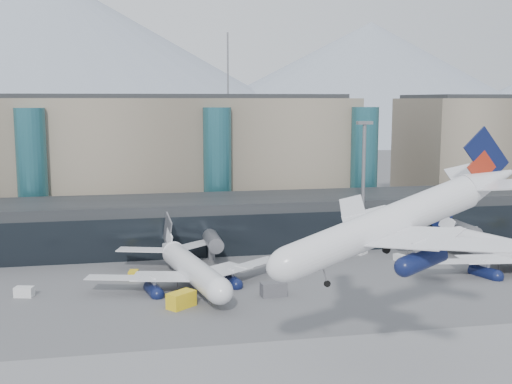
# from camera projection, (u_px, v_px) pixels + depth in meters

# --- Properties ---
(ground) EXTENTS (900.00, 900.00, 0.00)m
(ground) POSITION_uv_depth(u_px,v_px,m) (263.00, 359.00, 74.15)
(ground) COLOR #515154
(ground) RESTS_ON ground
(concourse) EXTENTS (170.00, 27.00, 10.00)m
(concourse) POSITION_uv_depth(u_px,v_px,m) (204.00, 223.00, 129.46)
(concourse) COLOR black
(concourse) RESTS_ON ground
(terminal_main) EXTENTS (130.00, 30.00, 31.00)m
(terminal_main) POSITION_uv_depth(u_px,v_px,m) (85.00, 159.00, 154.43)
(terminal_main) COLOR gray
(terminal_main) RESTS_ON ground
(teal_towers) EXTENTS (116.40, 19.40, 46.00)m
(teal_towers) POSITION_uv_depth(u_px,v_px,m) (127.00, 172.00, 141.06)
(teal_towers) COLOR #245B66
(teal_towers) RESTS_ON ground
(mountain_ridge) EXTENTS (910.00, 400.00, 110.00)m
(mountain_ridge) POSITION_uv_depth(u_px,v_px,m) (172.00, 76.00, 439.47)
(mountain_ridge) COLOR gray
(mountain_ridge) RESTS_ON ground
(lightmast_mid) EXTENTS (3.00, 1.20, 25.60)m
(lightmast_mid) POSITION_uv_depth(u_px,v_px,m) (363.00, 179.00, 124.48)
(lightmast_mid) COLOR slate
(lightmast_mid) RESTS_ON ground
(hero_jet) EXTENTS (32.67, 32.43, 10.57)m
(hero_jet) POSITION_uv_depth(u_px,v_px,m) (406.00, 210.00, 69.47)
(hero_jet) COLOR silver
(hero_jet) RESTS_ON ground
(jet_parked_mid) EXTENTS (33.83, 34.50, 11.11)m
(jet_parked_mid) POSITION_uv_depth(u_px,v_px,m) (187.00, 259.00, 103.84)
(jet_parked_mid) COLOR silver
(jet_parked_mid) RESTS_ON ground
(jet_parked_right) EXTENTS (35.92, 37.93, 12.18)m
(jet_parked_right) POSITION_uv_depth(u_px,v_px,m) (497.00, 241.00, 114.62)
(jet_parked_right) COLOR silver
(jet_parked_right) RESTS_ON ground
(veh_a) EXTENTS (3.07, 2.21, 1.56)m
(veh_a) POSITION_uv_depth(u_px,v_px,m) (24.00, 292.00, 97.37)
(veh_a) COLOR silver
(veh_a) RESTS_ON ground
(veh_b) EXTENTS (1.80, 2.54, 1.34)m
(veh_b) POSITION_uv_depth(u_px,v_px,m) (133.00, 275.00, 107.36)
(veh_b) COLOR gold
(veh_b) RESTS_ON ground
(veh_c) EXTENTS (4.00, 2.34, 2.14)m
(veh_c) POSITION_uv_depth(u_px,v_px,m) (273.00, 289.00, 97.70)
(veh_c) COLOR #4D4C51
(veh_c) RESTS_ON ground
(veh_d) EXTENTS (2.84, 2.71, 1.47)m
(veh_d) POSITION_uv_depth(u_px,v_px,m) (362.00, 250.00, 124.36)
(veh_d) COLOR silver
(veh_d) RESTS_ON ground
(veh_g) EXTENTS (1.94, 2.41, 1.23)m
(veh_g) POSITION_uv_depth(u_px,v_px,m) (399.00, 258.00, 119.11)
(veh_g) COLOR silver
(veh_g) RESTS_ON ground
(veh_h) EXTENTS (4.60, 4.34, 2.30)m
(veh_h) POSITION_uv_depth(u_px,v_px,m) (181.00, 300.00, 92.39)
(veh_h) COLOR gold
(veh_h) RESTS_ON ground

